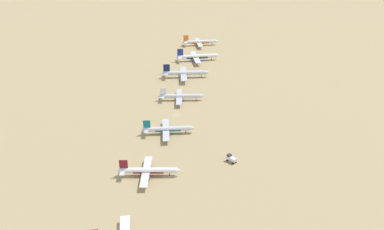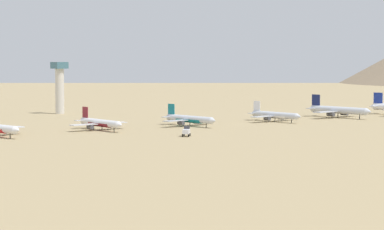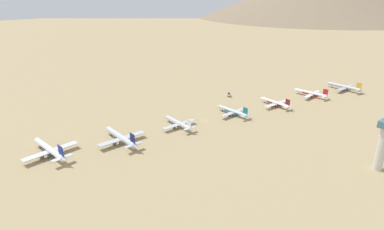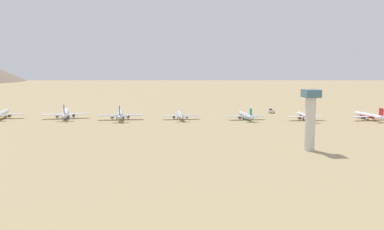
{
  "view_description": "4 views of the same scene",
  "coord_description": "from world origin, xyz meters",
  "px_view_note": "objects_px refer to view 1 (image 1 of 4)",
  "views": [
    {
      "loc": [
        -1.03,
        -221.32,
        114.47
      ],
      "look_at": [
        9.68,
        -6.17,
        3.06
      ],
      "focal_mm": 35.71,
      "sensor_mm": 36.0,
      "label": 1
    },
    {
      "loc": [
        243.9,
        -243.74,
        28.75
      ],
      "look_at": [
        -3.21,
        -24.36,
        5.11
      ],
      "focal_mm": 70.39,
      "sensor_mm": 36.0,
      "label": 2
    },
    {
      "loc": [
        -165.61,
        154.25,
        93.87
      ],
      "look_at": [
        4.91,
        8.69,
        5.15
      ],
      "focal_mm": 30.77,
      "sensor_mm": 36.0,
      "label": 3
    },
    {
      "loc": [
        -289.34,
        56.0,
        40.08
      ],
      "look_at": [
        -2.23,
        14.88,
        3.6
      ],
      "focal_mm": 38.2,
      "sensor_mm": 36.0,
      "label": 4
    }
  ],
  "objects_px": {
    "parked_jet_6": "(197,57)",
    "service_truck": "(231,158)",
    "parked_jet_4": "(180,96)",
    "parked_jet_7": "(200,42)",
    "parked_jet_3": "(167,129)",
    "parked_jet_5": "(185,73)",
    "parked_jet_2": "(148,171)"
  },
  "relations": [
    {
      "from": "parked_jet_2",
      "to": "parked_jet_3",
      "type": "xyz_separation_m",
      "value": [
        9.34,
        41.4,
        0.04
      ]
    },
    {
      "from": "parked_jet_5",
      "to": "parked_jet_3",
      "type": "bearing_deg",
      "value": -98.39
    },
    {
      "from": "parked_jet_5",
      "to": "parked_jet_6",
      "type": "height_order",
      "value": "parked_jet_6"
    },
    {
      "from": "parked_jet_6",
      "to": "parked_jet_7",
      "type": "distance_m",
      "value": 46.57
    },
    {
      "from": "parked_jet_2",
      "to": "parked_jet_6",
      "type": "bearing_deg",
      "value": 78.54
    },
    {
      "from": "parked_jet_7",
      "to": "parked_jet_2",
      "type": "bearing_deg",
      "value": -100.53
    },
    {
      "from": "parked_jet_5",
      "to": "parked_jet_7",
      "type": "bearing_deg",
      "value": 78.31
    },
    {
      "from": "parked_jet_4",
      "to": "parked_jet_7",
      "type": "height_order",
      "value": "parked_jet_7"
    },
    {
      "from": "parked_jet_3",
      "to": "parked_jet_4",
      "type": "distance_m",
      "value": 47.32
    },
    {
      "from": "parked_jet_3",
      "to": "parked_jet_4",
      "type": "relative_size",
      "value": 0.99
    },
    {
      "from": "parked_jet_2",
      "to": "parked_jet_4",
      "type": "relative_size",
      "value": 0.98
    },
    {
      "from": "parked_jet_6",
      "to": "service_truck",
      "type": "xyz_separation_m",
      "value": [
        8.37,
        -161.08,
        -1.81
      ]
    },
    {
      "from": "parked_jet_7",
      "to": "service_truck",
      "type": "height_order",
      "value": "parked_jet_7"
    },
    {
      "from": "parked_jet_6",
      "to": "parked_jet_2",
      "type": "bearing_deg",
      "value": -101.46
    },
    {
      "from": "service_truck",
      "to": "parked_jet_6",
      "type": "bearing_deg",
      "value": 92.98
    },
    {
      "from": "parked_jet_4",
      "to": "parked_jet_5",
      "type": "height_order",
      "value": "parked_jet_5"
    },
    {
      "from": "parked_jet_2",
      "to": "service_truck",
      "type": "height_order",
      "value": "parked_jet_2"
    },
    {
      "from": "parked_jet_5",
      "to": "parked_jet_6",
      "type": "relative_size",
      "value": 0.97
    },
    {
      "from": "parked_jet_6",
      "to": "parked_jet_7",
      "type": "relative_size",
      "value": 1.07
    },
    {
      "from": "parked_jet_2",
      "to": "parked_jet_3",
      "type": "bearing_deg",
      "value": 77.29
    },
    {
      "from": "parked_jet_3",
      "to": "service_truck",
      "type": "relative_size",
      "value": 5.86
    },
    {
      "from": "parked_jet_3",
      "to": "parked_jet_6",
      "type": "height_order",
      "value": "parked_jet_6"
    },
    {
      "from": "parked_jet_4",
      "to": "parked_jet_6",
      "type": "relative_size",
      "value": 0.81
    },
    {
      "from": "parked_jet_2",
      "to": "parked_jet_6",
      "type": "height_order",
      "value": "parked_jet_6"
    },
    {
      "from": "parked_jet_6",
      "to": "parked_jet_7",
      "type": "height_order",
      "value": "parked_jet_6"
    },
    {
      "from": "parked_jet_2",
      "to": "parked_jet_5",
      "type": "height_order",
      "value": "parked_jet_5"
    },
    {
      "from": "parked_jet_3",
      "to": "parked_jet_5",
      "type": "height_order",
      "value": "parked_jet_5"
    },
    {
      "from": "parked_jet_4",
      "to": "parked_jet_5",
      "type": "distance_m",
      "value": 43.39
    },
    {
      "from": "parked_jet_5",
      "to": "parked_jet_2",
      "type": "bearing_deg",
      "value": -99.77
    },
    {
      "from": "parked_jet_2",
      "to": "parked_jet_7",
      "type": "relative_size",
      "value": 0.85
    },
    {
      "from": "parked_jet_4",
      "to": "parked_jet_7",
      "type": "distance_m",
      "value": 131.53
    },
    {
      "from": "parked_jet_2",
      "to": "parked_jet_4",
      "type": "distance_m",
      "value": 89.74
    }
  ]
}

